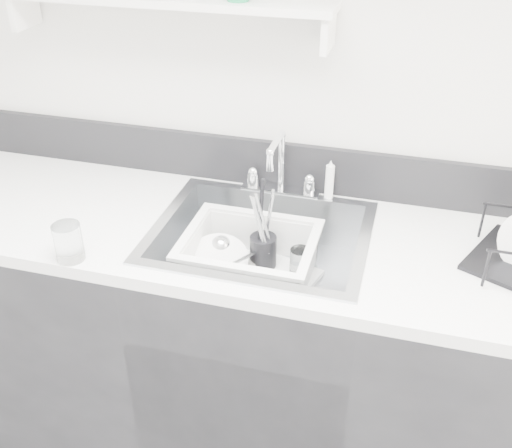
% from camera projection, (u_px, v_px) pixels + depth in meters
% --- Properties ---
extents(room_shell, '(3.50, 3.00, 2.60)m').
position_uv_depth(room_shell, '(88.00, 46.00, 0.72)').
color(room_shell, silver).
rests_on(room_shell, ground).
extents(counter_run, '(3.20, 0.62, 0.92)m').
position_uv_depth(counter_run, '(260.00, 347.00, 2.02)').
color(counter_run, black).
rests_on(counter_run, ground).
extents(backsplash, '(3.20, 0.02, 0.16)m').
position_uv_depth(backsplash, '(284.00, 165.00, 1.98)').
color(backsplash, black).
rests_on(backsplash, counter_run).
extents(sink, '(0.64, 0.52, 0.20)m').
position_uv_depth(sink, '(260.00, 257.00, 1.83)').
color(sink, silver).
rests_on(sink, counter_run).
extents(faucet, '(0.26, 0.18, 0.23)m').
position_uv_depth(faucet, '(280.00, 178.00, 1.95)').
color(faucet, silver).
rests_on(faucet, counter_run).
extents(side_sprayer, '(0.03, 0.03, 0.14)m').
position_uv_depth(side_sprayer, '(330.00, 180.00, 1.91)').
color(side_sprayer, white).
rests_on(side_sprayer, counter_run).
extents(wall_shelf, '(1.00, 0.16, 0.12)m').
position_uv_depth(wall_shelf, '(166.00, 2.00, 1.73)').
color(wall_shelf, silver).
rests_on(wall_shelf, room_shell).
extents(wash_tub, '(0.47, 0.42, 0.15)m').
position_uv_depth(wash_tub, '(250.00, 259.00, 1.82)').
color(wash_tub, white).
rests_on(wash_tub, sink).
extents(plate_stack, '(0.23, 0.22, 0.09)m').
position_uv_depth(plate_stack, '(221.00, 266.00, 1.85)').
color(plate_stack, white).
rests_on(plate_stack, wash_tub).
extents(utensil_cup, '(0.08, 0.08, 0.28)m').
position_uv_depth(utensil_cup, '(263.00, 249.00, 1.87)').
color(utensil_cup, black).
rests_on(utensil_cup, wash_tub).
extents(ladle, '(0.29, 0.18, 0.08)m').
position_uv_depth(ladle, '(239.00, 258.00, 1.87)').
color(ladle, silver).
rests_on(ladle, wash_tub).
extents(tumbler_in_tub, '(0.08, 0.08, 0.09)m').
position_uv_depth(tumbler_in_tub, '(300.00, 262.00, 1.84)').
color(tumbler_in_tub, white).
rests_on(tumbler_in_tub, wash_tub).
extents(tumbler_counter, '(0.09, 0.09, 0.11)m').
position_uv_depth(tumbler_counter, '(68.00, 242.00, 1.64)').
color(tumbler_counter, white).
rests_on(tumbler_counter, counter_run).
extents(bowl_small, '(0.15, 0.15, 0.04)m').
position_uv_depth(bowl_small, '(285.00, 288.00, 1.77)').
color(bowl_small, white).
rests_on(bowl_small, wash_tub).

